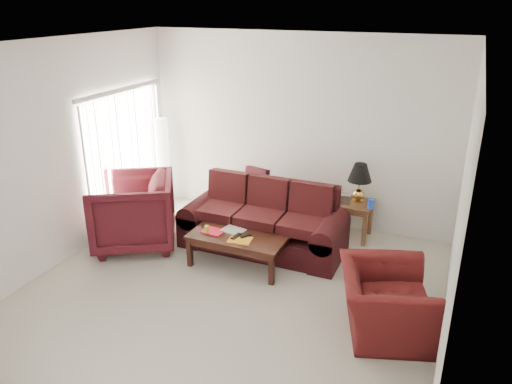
# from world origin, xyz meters

# --- Properties ---
(floor) EXTENTS (5.00, 5.00, 0.00)m
(floor) POSITION_xyz_m (0.00, 0.00, 0.00)
(floor) COLOR beige
(floor) RESTS_ON ground
(blinds) EXTENTS (0.10, 2.00, 2.16)m
(blinds) POSITION_xyz_m (-2.42, 1.30, 1.08)
(blinds) COLOR silver
(blinds) RESTS_ON ground
(sofa) EXTENTS (2.41, 1.15, 0.96)m
(sofa) POSITION_xyz_m (-0.07, 1.27, 0.48)
(sofa) COLOR black
(sofa) RESTS_ON ground
(throw_pillow) EXTENTS (0.44, 0.29, 0.42)m
(throw_pillow) POSITION_xyz_m (-0.52, 2.07, 0.73)
(throw_pillow) COLOR black
(throw_pillow) RESTS_ON sofa
(end_table) EXTENTS (0.54, 0.54, 0.58)m
(end_table) POSITION_xyz_m (1.06, 2.15, 0.29)
(end_table) COLOR #4D361A
(end_table) RESTS_ON ground
(table_lamp) EXTENTS (0.36, 0.36, 0.60)m
(table_lamp) POSITION_xyz_m (1.10, 2.20, 0.88)
(table_lamp) COLOR gold
(table_lamp) RESTS_ON end_table
(clock) EXTENTS (0.15, 0.07, 0.15)m
(clock) POSITION_xyz_m (0.94, 2.01, 0.65)
(clock) COLOR silver
(clock) RESTS_ON end_table
(blue_canister) EXTENTS (0.09, 0.09, 0.15)m
(blue_canister) POSITION_xyz_m (1.33, 2.01, 0.65)
(blue_canister) COLOR #1B3DB1
(blue_canister) RESTS_ON end_table
(picture_frame) EXTENTS (0.17, 0.20, 0.06)m
(picture_frame) POSITION_xyz_m (0.88, 2.31, 0.67)
(picture_frame) COLOR silver
(picture_frame) RESTS_ON end_table
(floor_lamp) EXTENTS (0.26, 0.26, 1.57)m
(floor_lamp) POSITION_xyz_m (-2.32, 2.17, 0.79)
(floor_lamp) COLOR white
(floor_lamp) RESTS_ON ground
(armchair_left) EXTENTS (1.59, 1.58, 1.07)m
(armchair_left) POSITION_xyz_m (-1.86, 0.62, 0.53)
(armchair_left) COLOR #3B0D14
(armchair_left) RESTS_ON ground
(armchair_right) EXTENTS (1.26, 1.35, 0.72)m
(armchair_right) POSITION_xyz_m (1.90, 0.01, 0.36)
(armchair_right) COLOR #440F10
(armchair_right) RESTS_ON ground
(coffee_table) EXTENTS (1.42, 0.91, 0.46)m
(coffee_table) POSITION_xyz_m (-0.19, 0.66, 0.23)
(coffee_table) COLOR black
(coffee_table) RESTS_ON ground
(magazine_red) EXTENTS (0.32, 0.25, 0.02)m
(magazine_red) POSITION_xyz_m (-0.54, 0.63, 0.47)
(magazine_red) COLOR red
(magazine_red) RESTS_ON coffee_table
(magazine_white) EXTENTS (0.34, 0.28, 0.02)m
(magazine_white) POSITION_xyz_m (-0.30, 0.76, 0.47)
(magazine_white) COLOR beige
(magazine_white) RESTS_ON coffee_table
(magazine_orange) EXTENTS (0.33, 0.26, 0.02)m
(magazine_orange) POSITION_xyz_m (-0.09, 0.53, 0.47)
(magazine_orange) COLOR orange
(magazine_orange) RESTS_ON coffee_table
(remote_a) EXTENTS (0.08, 0.19, 0.02)m
(remote_a) POSITION_xyz_m (-0.17, 0.58, 0.49)
(remote_a) COLOR black
(remote_a) RESTS_ON coffee_table
(remote_b) EXTENTS (0.12, 0.16, 0.02)m
(remote_b) POSITION_xyz_m (-0.06, 0.64, 0.49)
(remote_b) COLOR black
(remote_b) RESTS_ON coffee_table
(yellow_glass) EXTENTS (0.08, 0.08, 0.11)m
(yellow_glass) POSITION_xyz_m (-0.60, 0.55, 0.51)
(yellow_glass) COLOR yellow
(yellow_glass) RESTS_ON coffee_table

